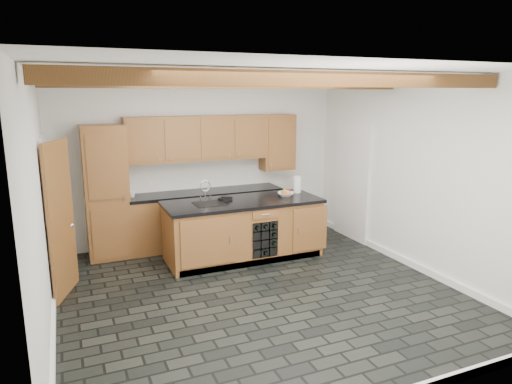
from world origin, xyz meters
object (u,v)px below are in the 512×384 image
at_px(paper_towel, 297,184).
at_px(fruit_bowl, 286,194).
at_px(island, 244,229).
at_px(kitchen_scale, 225,198).

bearing_deg(paper_towel, fruit_bowl, -149.46).
height_order(island, kitchen_scale, kitchen_scale).
distance_m(kitchen_scale, fruit_bowl, 1.01).
height_order(fruit_bowl, paper_towel, paper_towel).
bearing_deg(fruit_bowl, kitchen_scale, 174.00).
height_order(kitchen_scale, fruit_bowl, fruit_bowl).
bearing_deg(fruit_bowl, island, -177.83).
distance_m(island, paper_towel, 1.23).
bearing_deg(fruit_bowl, paper_towel, 30.54).
relative_size(island, kitchen_scale, 10.55).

